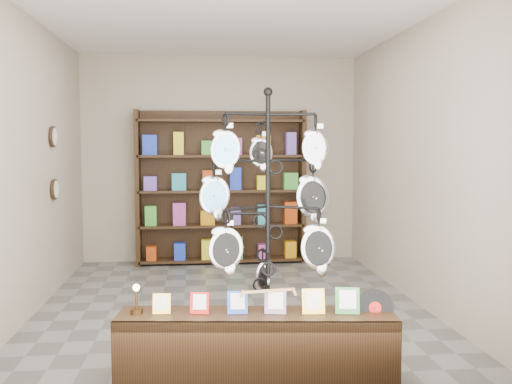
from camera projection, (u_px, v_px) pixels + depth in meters
ground at (231, 307)px, 6.03m from camera, size 5.00×5.00×0.00m
room_envelope at (231, 131)px, 5.88m from camera, size 5.00×5.00×5.00m
display_tree at (268, 207)px, 4.32m from camera, size 1.09×0.95×2.14m
front_shelf at (256, 346)px, 4.13m from camera, size 2.03×0.62×0.71m
back_shelving at (221, 192)px, 8.22m from camera, size 2.42×0.36×2.20m
wall_clocks at (54, 163)px, 6.49m from camera, size 0.03×0.24×0.84m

